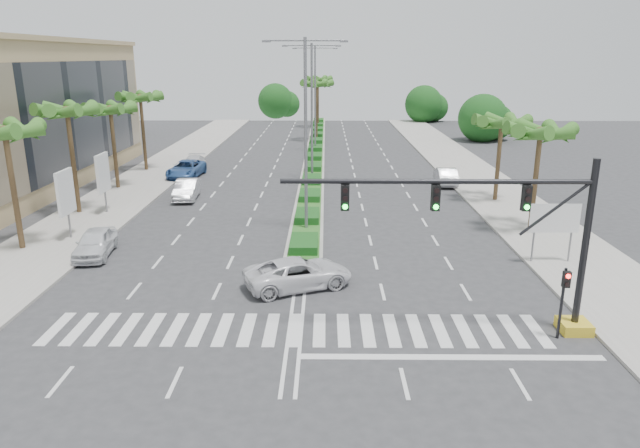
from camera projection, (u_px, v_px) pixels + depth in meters
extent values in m
plane|color=#333335|center=(295.00, 330.00, 23.63)|extent=(160.00, 160.00, 0.00)
cube|color=gray|center=(512.00, 207.00, 42.65)|extent=(6.00, 120.00, 0.15)
cube|color=gray|center=(108.00, 206.00, 42.94)|extent=(6.00, 120.00, 0.15)
cube|color=gray|center=(315.00, 152.00, 66.76)|extent=(2.20, 75.00, 0.20)
cube|color=#29581E|center=(315.00, 151.00, 66.73)|extent=(1.80, 75.00, 0.04)
cube|color=gold|center=(574.00, 326.00, 23.46)|extent=(1.20, 1.20, 0.45)
cylinder|color=black|center=(585.00, 246.00, 22.48)|extent=(0.28, 0.28, 7.00)
cylinder|color=black|center=(437.00, 182.00, 21.80)|extent=(12.00, 0.20, 0.20)
cylinder|color=black|center=(554.00, 210.00, 22.06)|extent=(2.53, 0.12, 2.15)
cube|color=black|center=(527.00, 198.00, 21.95)|extent=(0.32, 0.24, 1.00)
cylinder|color=#19E533|center=(527.00, 207.00, 21.90)|extent=(0.20, 0.06, 0.20)
cube|color=black|center=(436.00, 198.00, 21.98)|extent=(0.32, 0.24, 1.00)
cylinder|color=#19E533|center=(436.00, 207.00, 21.94)|extent=(0.20, 0.06, 0.20)
cube|color=black|center=(345.00, 198.00, 22.02)|extent=(0.32, 0.24, 1.00)
cylinder|color=#19E533|center=(345.00, 207.00, 21.97)|extent=(0.20, 0.06, 0.20)
cylinder|color=black|center=(562.00, 304.00, 22.53)|extent=(0.12, 0.12, 3.00)
cube|color=black|center=(566.00, 279.00, 22.08)|extent=(0.28, 0.22, 0.65)
cylinder|color=red|center=(568.00, 276.00, 21.90)|extent=(0.18, 0.05, 0.18)
cylinder|color=slate|center=(533.00, 239.00, 30.79)|extent=(0.10, 0.10, 2.80)
cylinder|color=slate|center=(571.00, 239.00, 30.77)|extent=(0.10, 0.10, 2.80)
cube|color=#0C6638|center=(555.00, 218.00, 30.44)|extent=(2.60, 0.08, 1.50)
cube|color=white|center=(555.00, 218.00, 30.39)|extent=(2.70, 0.02, 1.60)
cylinder|color=slate|center=(69.00, 218.00, 34.89)|extent=(0.12, 0.12, 2.80)
cube|color=white|center=(65.00, 192.00, 34.43)|extent=(0.18, 2.10, 2.70)
cube|color=#D8594C|center=(65.00, 192.00, 34.43)|extent=(0.12, 2.00, 2.60)
cylinder|color=slate|center=(105.00, 195.00, 40.64)|extent=(0.12, 0.12, 2.80)
cube|color=white|center=(103.00, 173.00, 40.19)|extent=(0.18, 2.10, 2.70)
cube|color=#D8594C|center=(103.00, 173.00, 40.19)|extent=(0.12, 2.00, 2.60)
cylinder|color=brown|center=(14.00, 192.00, 32.39)|extent=(0.32, 0.32, 7.00)
sphere|color=brown|center=(5.00, 132.00, 31.43)|extent=(0.70, 0.70, 0.70)
cone|color=#2B6B21|center=(25.00, 134.00, 31.45)|extent=(0.90, 3.62, 1.50)
cone|color=#2B6B21|center=(25.00, 132.00, 32.28)|extent=(3.39, 2.96, 1.50)
cone|color=#2B6B21|center=(11.00, 131.00, 32.49)|extent=(3.73, 1.68, 1.50)
cone|color=#2B6B21|center=(9.00, 136.00, 30.63)|extent=(3.39, 2.96, 1.50)
cylinder|color=brown|center=(73.00, 163.00, 40.01)|extent=(0.32, 0.32, 7.40)
sphere|color=brown|center=(67.00, 111.00, 38.99)|extent=(0.70, 0.70, 0.70)
cone|color=#2B6B21|center=(83.00, 113.00, 39.01)|extent=(0.90, 3.62, 1.50)
cone|color=#2B6B21|center=(82.00, 111.00, 39.84)|extent=(3.39, 2.96, 1.50)
cone|color=#2B6B21|center=(70.00, 111.00, 40.05)|extent=(3.73, 1.68, 1.50)
cone|color=#2B6B21|center=(56.00, 112.00, 39.49)|extent=(2.38, 3.65, 1.50)
cone|color=#2B6B21|center=(49.00, 113.00, 38.57)|extent=(2.38, 3.65, 1.50)
cone|color=#2B6B21|center=(56.00, 114.00, 37.99)|extent=(3.73, 1.68, 1.50)
cone|color=#2B6B21|center=(72.00, 114.00, 38.19)|extent=(3.39, 2.96, 1.50)
cylinder|color=brown|center=(114.00, 149.00, 47.77)|extent=(0.32, 0.32, 6.80)
sphere|color=brown|center=(110.00, 109.00, 46.83)|extent=(0.70, 0.70, 0.70)
cone|color=#2B6B21|center=(124.00, 111.00, 46.85)|extent=(0.90, 3.62, 1.50)
cone|color=#2B6B21|center=(122.00, 110.00, 47.68)|extent=(3.39, 2.96, 1.50)
cone|color=#2B6B21|center=(112.00, 109.00, 47.89)|extent=(3.73, 1.68, 1.50)
cone|color=#2B6B21|center=(101.00, 110.00, 47.33)|extent=(2.38, 3.65, 1.50)
cone|color=#2B6B21|center=(96.00, 111.00, 46.41)|extent=(2.38, 3.65, 1.50)
cone|color=#2B6B21|center=(103.00, 112.00, 45.83)|extent=(3.73, 1.68, 1.50)
cone|color=#2B6B21|center=(115.00, 112.00, 46.03)|extent=(3.39, 2.96, 1.50)
cylinder|color=brown|center=(143.00, 134.00, 55.38)|extent=(0.32, 0.32, 7.20)
sphere|color=brown|center=(140.00, 98.00, 54.39)|extent=(0.70, 0.70, 0.70)
cone|color=#2B6B21|center=(152.00, 99.00, 54.41)|extent=(0.90, 3.62, 1.50)
cone|color=#2B6B21|center=(150.00, 98.00, 55.24)|extent=(3.39, 2.96, 1.50)
cone|color=#2B6B21|center=(141.00, 98.00, 55.45)|extent=(3.73, 1.68, 1.50)
cone|color=#2B6B21|center=(132.00, 98.00, 54.89)|extent=(2.38, 3.65, 1.50)
cone|color=#2B6B21|center=(128.00, 99.00, 53.97)|extent=(2.38, 3.65, 1.50)
cone|color=#2B6B21|center=(134.00, 100.00, 53.39)|extent=(3.73, 1.68, 1.50)
cone|color=#2B6B21|center=(145.00, 99.00, 53.59)|extent=(3.39, 2.96, 1.50)
cylinder|color=brown|center=(535.00, 182.00, 36.00)|extent=(0.32, 0.32, 6.50)
sphere|color=brown|center=(541.00, 132.00, 35.11)|extent=(0.70, 0.70, 0.70)
cone|color=#2B6B21|center=(558.00, 134.00, 35.13)|extent=(0.90, 3.62, 1.50)
cone|color=#2B6B21|center=(546.00, 132.00, 35.96)|extent=(3.39, 2.96, 1.50)
cone|color=#2B6B21|center=(530.00, 132.00, 36.17)|extent=(3.73, 1.68, 1.50)
cone|color=#2B6B21|center=(522.00, 133.00, 35.61)|extent=(2.38, 3.65, 1.50)
cone|color=#2B6B21|center=(527.00, 135.00, 34.69)|extent=(2.38, 3.65, 1.50)
cone|color=#2B6B21|center=(543.00, 136.00, 34.11)|extent=(3.73, 1.68, 1.50)
cone|color=#2B6B21|center=(557.00, 136.00, 34.31)|extent=(3.39, 2.96, 1.50)
cylinder|color=brown|center=(498.00, 162.00, 43.72)|extent=(0.32, 0.32, 6.20)
sphere|color=brown|center=(502.00, 123.00, 42.87)|extent=(0.70, 0.70, 0.70)
cone|color=#2B6B21|center=(516.00, 124.00, 42.88)|extent=(0.90, 3.62, 1.50)
cone|color=#2B6B21|center=(507.00, 123.00, 43.71)|extent=(3.39, 2.96, 1.50)
cone|color=#2B6B21|center=(494.00, 122.00, 43.93)|extent=(3.73, 1.68, 1.50)
cone|color=#2B6B21|center=(487.00, 123.00, 43.36)|extent=(2.38, 3.65, 1.50)
cone|color=#2B6B21|center=(490.00, 125.00, 42.45)|extent=(2.38, 3.65, 1.50)
cone|color=#2B6B21|center=(503.00, 126.00, 41.87)|extent=(3.73, 1.68, 1.50)
cone|color=#2B6B21|center=(514.00, 125.00, 42.06)|extent=(3.39, 2.96, 1.50)
cylinder|color=brown|center=(316.00, 112.00, 75.32)|extent=(0.32, 0.32, 7.50)
sphere|color=brown|center=(316.00, 84.00, 74.29)|extent=(0.70, 0.70, 0.70)
cone|color=#2B6B21|center=(325.00, 85.00, 74.31)|extent=(0.90, 3.62, 1.50)
cone|color=#2B6B21|center=(322.00, 85.00, 75.13)|extent=(3.39, 2.96, 1.50)
cone|color=#2B6B21|center=(315.00, 85.00, 75.35)|extent=(3.73, 1.68, 1.50)
cone|color=#2B6B21|center=(309.00, 85.00, 74.78)|extent=(2.38, 3.65, 1.50)
cone|color=#2B6B21|center=(309.00, 85.00, 73.87)|extent=(2.38, 3.65, 1.50)
cone|color=#2B6B21|center=(314.00, 85.00, 73.29)|extent=(3.73, 1.68, 1.50)
cone|color=#2B6B21|center=(322.00, 85.00, 73.48)|extent=(3.39, 2.96, 1.50)
cylinder|color=brown|center=(318.00, 103.00, 89.71)|extent=(0.32, 0.32, 7.50)
sphere|color=brown|center=(318.00, 80.00, 88.67)|extent=(0.70, 0.70, 0.70)
cone|color=#2B6B21|center=(325.00, 80.00, 88.69)|extent=(0.90, 3.62, 1.50)
cone|color=#2B6B21|center=(322.00, 80.00, 89.52)|extent=(3.39, 2.96, 1.50)
cone|color=#2B6B21|center=(316.00, 80.00, 89.73)|extent=(3.73, 1.68, 1.50)
cone|color=#2B6B21|center=(312.00, 80.00, 89.17)|extent=(2.38, 3.65, 1.50)
cone|color=#2B6B21|center=(311.00, 80.00, 88.25)|extent=(2.38, 3.65, 1.50)
cone|color=#2B6B21|center=(316.00, 81.00, 87.68)|extent=(3.73, 1.68, 1.50)
cone|color=#2B6B21|center=(322.00, 80.00, 87.87)|extent=(3.39, 2.96, 1.50)
cylinder|color=slate|center=(306.00, 138.00, 35.36)|extent=(0.20, 0.20, 12.00)
cylinder|color=slate|center=(285.00, 40.00, 33.73)|extent=(2.40, 0.10, 0.10)
cylinder|color=slate|center=(325.00, 40.00, 33.71)|extent=(2.40, 0.10, 0.10)
cube|color=slate|center=(266.00, 41.00, 33.76)|extent=(0.50, 0.25, 0.12)
cube|color=slate|center=(344.00, 41.00, 33.71)|extent=(0.50, 0.25, 0.12)
cylinder|color=slate|center=(312.00, 114.00, 50.71)|extent=(0.20, 0.20, 12.00)
cylinder|color=slate|center=(298.00, 45.00, 49.08)|extent=(2.40, 0.10, 0.10)
cylinder|color=slate|center=(325.00, 45.00, 49.05)|extent=(2.40, 0.10, 0.10)
cube|color=slate|center=(285.00, 46.00, 49.10)|extent=(0.50, 0.25, 0.12)
cube|color=slate|center=(338.00, 46.00, 49.06)|extent=(0.50, 0.25, 0.12)
cylinder|color=slate|center=(315.00, 100.00, 66.05)|extent=(0.20, 0.20, 12.00)
cylinder|color=slate|center=(304.00, 48.00, 64.42)|extent=(2.40, 0.10, 0.10)
cylinder|color=slate|center=(326.00, 48.00, 64.40)|extent=(2.40, 0.10, 0.10)
cube|color=slate|center=(295.00, 48.00, 64.45)|extent=(0.50, 0.25, 0.12)
cube|color=slate|center=(335.00, 48.00, 64.40)|extent=(0.50, 0.25, 0.12)
imported|color=silver|center=(95.00, 243.00, 32.24)|extent=(2.32, 4.65, 1.52)
imported|color=silver|center=(187.00, 189.00, 45.15)|extent=(1.91, 4.74, 1.53)
imported|color=#315896|center=(186.00, 169.00, 53.21)|extent=(2.99, 5.79, 1.56)
imported|color=silver|center=(194.00, 164.00, 56.20)|extent=(2.29, 5.01, 1.42)
imported|color=silver|center=(298.00, 273.00, 27.80)|extent=(5.81, 4.26, 1.47)
imported|color=#A4A4A9|center=(445.00, 176.00, 50.12)|extent=(1.90, 4.78, 1.54)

